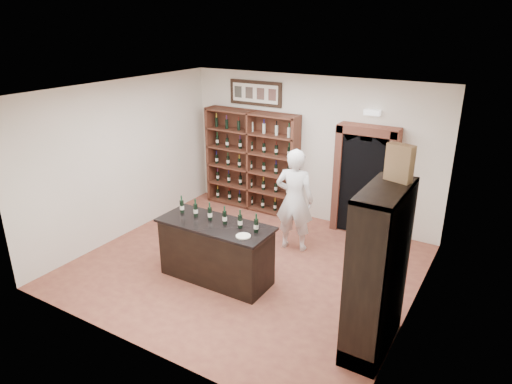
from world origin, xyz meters
TOP-DOWN VIEW (x-y plane):
  - floor at (0.00, 0.00)m, footprint 5.50×5.50m
  - ceiling at (0.00, 0.00)m, footprint 5.50×5.50m
  - wall_back at (0.00, 2.50)m, footprint 5.50×0.04m
  - wall_left at (-2.75, 0.00)m, footprint 0.04×5.00m
  - wall_right at (2.75, 0.00)m, footprint 0.04×5.00m
  - wine_shelf at (-1.30, 2.33)m, footprint 2.20×0.38m
  - framed_picture at (-1.30, 2.47)m, footprint 1.25×0.04m
  - arched_doorway at (1.25, 2.33)m, footprint 1.17×0.35m
  - emergency_light at (1.25, 2.42)m, footprint 0.30×0.10m
  - tasting_counter at (-0.20, -0.60)m, footprint 1.88×0.78m
  - counter_bottle_0 at (-0.92, -0.53)m, footprint 0.07×0.07m
  - counter_bottle_1 at (-0.63, -0.53)m, footprint 0.07×0.07m
  - counter_bottle_2 at (-0.34, -0.53)m, footprint 0.07×0.07m
  - counter_bottle_3 at (-0.06, -0.53)m, footprint 0.07×0.07m
  - counter_bottle_4 at (0.23, -0.53)m, footprint 0.07×0.07m
  - counter_bottle_5 at (0.52, -0.53)m, footprint 0.07×0.07m
  - side_cabinet at (2.52, -0.90)m, footprint 0.48×1.20m
  - shopkeeper at (0.39, 1.02)m, footprint 0.77×0.58m
  - plate at (0.44, -0.77)m, footprint 0.22×0.22m
  - wine_crate at (2.53, -0.58)m, footprint 0.35×0.21m

SIDE VIEW (x-z plane):
  - floor at x=0.00m, z-range 0.00..0.00m
  - tasting_counter at x=-0.20m, z-range -0.01..0.99m
  - side_cabinet at x=2.52m, z-range -0.35..1.85m
  - shopkeeper at x=0.39m, z-range 0.00..1.92m
  - plate at x=0.44m, z-range 1.00..1.02m
  - wine_shelf at x=-1.30m, z-range 0.00..2.20m
  - counter_bottle_0 at x=-0.92m, z-range 0.96..1.26m
  - counter_bottle_1 at x=-0.63m, z-range 0.96..1.26m
  - counter_bottle_2 at x=-0.34m, z-range 0.96..1.26m
  - counter_bottle_3 at x=-0.06m, z-range 0.96..1.26m
  - counter_bottle_4 at x=0.23m, z-range 0.96..1.26m
  - counter_bottle_5 at x=0.52m, z-range 0.96..1.26m
  - arched_doorway at x=1.25m, z-range 0.05..2.22m
  - wall_back at x=0.00m, z-range 0.00..3.00m
  - wall_left at x=-2.75m, z-range 0.00..3.00m
  - wall_right at x=2.75m, z-range 0.00..3.00m
  - emergency_light at x=1.25m, z-range 2.35..2.45m
  - wine_crate at x=2.53m, z-range 2.20..2.65m
  - framed_picture at x=-1.30m, z-range 2.29..2.81m
  - ceiling at x=0.00m, z-range 3.00..3.00m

